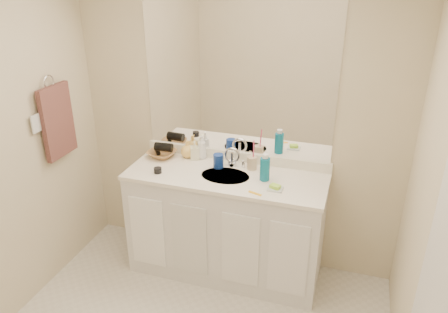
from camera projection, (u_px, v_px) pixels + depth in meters
name	position (u px, v px, depth m)	size (l,w,h in m)	color
wall_back	(237.00, 123.00, 3.40)	(2.60, 0.02, 2.40)	beige
wall_right	(438.00, 251.00, 1.91)	(0.02, 2.60, 2.40)	beige
vanity_cabinet	(226.00, 225.00, 3.48)	(1.50, 0.55, 0.85)	silver
countertop	(226.00, 176.00, 3.30)	(1.52, 0.57, 0.03)	white
backsplash	(236.00, 156.00, 3.50)	(1.52, 0.03, 0.08)	white
sink_basin	(225.00, 177.00, 3.28)	(0.37, 0.37, 0.02)	beige
faucet	(232.00, 159.00, 3.41)	(0.02, 0.02, 0.11)	silver
mirror	(237.00, 77.00, 3.24)	(1.48, 0.01, 1.20)	white
blue_mug	(218.00, 161.00, 3.38)	(0.08, 0.08, 0.11)	navy
tan_cup	(252.00, 163.00, 3.35)	(0.08, 0.08, 0.10)	#CFB692
toothbrush	(254.00, 151.00, 3.31)	(0.01, 0.01, 0.19)	#E83D6C
mouthwash_bottle	(265.00, 169.00, 3.18)	(0.07, 0.07, 0.17)	#0B6B8A
soap_dish	(275.00, 189.00, 3.07)	(0.11, 0.09, 0.01)	silver
green_soap	(275.00, 187.00, 3.06)	(0.07, 0.05, 0.02)	#A6E838
orange_comb	(255.00, 193.00, 3.02)	(0.10, 0.02, 0.00)	yellow
dark_jar	(158.00, 170.00, 3.31)	(0.06, 0.06, 0.04)	black
soap_bottle_white	(202.00, 147.00, 3.52)	(0.07, 0.08, 0.19)	white
soap_bottle_cream	(195.00, 150.00, 3.51)	(0.07, 0.07, 0.15)	#FAF8CB
soap_bottle_yellow	(188.00, 149.00, 3.55)	(0.11, 0.11, 0.14)	#FCCA62
wicker_basket	(162.00, 154.00, 3.57)	(0.22, 0.22, 0.05)	#9E6F3F
hair_dryer	(164.00, 147.00, 3.54)	(0.07, 0.07, 0.14)	black
towel_ring	(49.00, 82.00, 3.16)	(0.11, 0.11, 0.01)	silver
hand_towel	(58.00, 121.00, 3.27)	(0.04, 0.32, 0.55)	#432624
switch_plate	(36.00, 124.00, 3.09)	(0.01, 0.09, 0.13)	white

